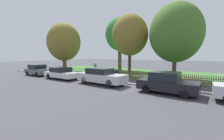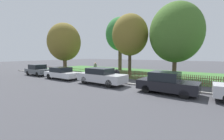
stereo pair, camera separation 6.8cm
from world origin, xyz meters
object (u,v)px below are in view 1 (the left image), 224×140
(parked_car_red_compact, at_px, (167,83))
(tree_behind_motorcycle, at_px, (120,34))
(parked_car_black_saloon, at_px, (62,73))
(pedestrian_near_fence, at_px, (95,69))
(parked_car_navy_estate, at_px, (101,76))
(parked_car_silver_hatchback, at_px, (38,70))
(tree_far_left, at_px, (176,33))
(tree_mid_park, at_px, (130,35))
(covered_motorcycle, at_px, (113,73))
(tree_nearest_kerb, at_px, (64,42))

(parked_car_red_compact, height_order, tree_behind_motorcycle, tree_behind_motorcycle)
(parked_car_black_saloon, height_order, pedestrian_near_fence, pedestrian_near_fence)
(parked_car_navy_estate, bearing_deg, parked_car_silver_hatchback, -178.90)
(parked_car_black_saloon, xyz_separation_m, tree_far_left, (10.37, 6.92, 4.38))
(tree_mid_park, bearing_deg, pedestrian_near_fence, -132.92)
(parked_car_black_saloon, bearing_deg, tree_mid_park, 51.04)
(parked_car_black_saloon, distance_m, covered_motorcycle, 5.72)
(parked_car_red_compact, relative_size, pedestrian_near_fence, 2.25)
(parked_car_black_saloon, distance_m, tree_behind_motorcycle, 13.00)
(tree_mid_park, relative_size, pedestrian_near_fence, 4.30)
(pedestrian_near_fence, bearing_deg, tree_mid_park, -106.42)
(parked_car_black_saloon, bearing_deg, tree_far_left, 33.49)
(parked_car_navy_estate, distance_m, pedestrian_near_fence, 4.57)
(tree_behind_motorcycle, bearing_deg, parked_car_silver_hatchback, -115.92)
(covered_motorcycle, distance_m, tree_far_left, 8.04)
(parked_car_black_saloon, xyz_separation_m, covered_motorcycle, (4.95, 2.88, 0.03))
(parked_car_silver_hatchback, relative_size, tree_nearest_kerb, 0.50)
(covered_motorcycle, xyz_separation_m, tree_behind_motorcycle, (-4.45, 8.91, 5.43))
(tree_nearest_kerb, xyz_separation_m, tree_mid_park, (11.35, 0.93, 0.41))
(covered_motorcycle, relative_size, tree_mid_park, 0.26)
(covered_motorcycle, bearing_deg, tree_far_left, 38.03)
(parked_car_silver_hatchback, xyz_separation_m, parked_car_navy_estate, (10.60, -0.16, 0.06))
(parked_car_black_saloon, xyz_separation_m, tree_mid_park, (5.13, 6.39, 4.45))
(parked_car_navy_estate, xyz_separation_m, tree_mid_park, (-0.35, 6.33, 4.35))
(covered_motorcycle, bearing_deg, parked_car_navy_estate, -78.03)
(parked_car_navy_estate, height_order, tree_nearest_kerb, tree_nearest_kerb)
(pedestrian_near_fence, bearing_deg, covered_motorcycle, -159.67)
(parked_car_black_saloon, bearing_deg, parked_car_navy_estate, 0.43)
(tree_behind_motorcycle, bearing_deg, parked_car_black_saloon, -92.42)
(covered_motorcycle, distance_m, tree_behind_motorcycle, 11.34)
(tree_mid_park, xyz_separation_m, tree_far_left, (5.24, 0.53, -0.07))
(parked_car_red_compact, xyz_separation_m, tree_mid_park, (-6.09, 6.29, 4.38))
(tree_far_left, distance_m, pedestrian_near_fence, 9.89)
(covered_motorcycle, xyz_separation_m, pedestrian_near_fence, (-2.80, 0.30, 0.31))
(parked_car_black_saloon, distance_m, tree_far_left, 13.21)
(parked_car_black_saloon, xyz_separation_m, parked_car_navy_estate, (5.48, 0.06, 0.10))
(parked_car_silver_hatchback, height_order, tree_nearest_kerb, tree_nearest_kerb)
(parked_car_black_saloon, relative_size, pedestrian_near_fence, 2.32)
(tree_behind_motorcycle, height_order, tree_mid_park, tree_behind_motorcycle)
(parked_car_silver_hatchback, relative_size, parked_car_navy_estate, 0.84)
(parked_car_silver_hatchback, relative_size, tree_behind_motorcycle, 0.43)
(tree_behind_motorcycle, height_order, tree_far_left, tree_behind_motorcycle)
(parked_car_navy_estate, distance_m, tree_behind_motorcycle, 13.82)
(parked_car_silver_hatchback, distance_m, tree_mid_park, 12.75)
(parked_car_red_compact, bearing_deg, tree_nearest_kerb, 164.75)
(tree_nearest_kerb, xyz_separation_m, pedestrian_near_fence, (8.37, -2.28, -3.69))
(tree_behind_motorcycle, relative_size, tree_mid_park, 1.17)
(tree_behind_motorcycle, distance_m, tree_far_left, 11.06)
(parked_car_silver_hatchback, relative_size, tree_mid_park, 0.51)
(parked_car_silver_hatchback, distance_m, parked_car_black_saloon, 5.13)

